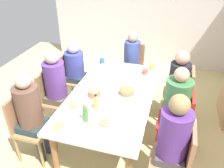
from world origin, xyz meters
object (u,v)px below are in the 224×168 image
person_4 (172,138)px  cup_2 (152,67)px  chair_0 (182,93)px  chair_2 (27,124)px  cup_3 (81,99)px  chair_3 (53,96)px  plate_1 (105,123)px  plate_2 (74,106)px  chair_5 (71,76)px  chair_6 (132,65)px  bowl_0 (94,93)px  chair_1 (180,119)px  person_6 (132,59)px  bowl_1 (127,91)px  plate_0 (59,127)px  cup_1 (145,72)px  cup_0 (102,61)px  dining_table (112,98)px  bottle_0 (96,102)px  bottle_1 (85,113)px  person_3 (56,83)px  person_1 (176,103)px  person_5 (75,68)px  person_2 (30,111)px  chair_4 (178,157)px  person_0 (178,81)px

person_4 → cup_2: size_ratio=10.91×
chair_0 → chair_2: 2.22m
cup_3 → chair_3: bearing=-116.0°
plate_1 → plate_2: 0.51m
chair_5 → chair_6: 1.15m
person_4 → bowl_0: (-0.52, -1.02, 0.02)m
chair_2 → person_4: bearing=90.0°
chair_1 → person_6: bearing=-143.7°
chair_5 → person_6: size_ratio=0.77×
chair_6 → bowl_1: size_ratio=4.37×
chair_5 → plate_0: size_ratio=3.58×
chair_6 → bowl_1: chair_6 is taller
cup_1 → cup_0: bearing=-103.6°
dining_table → chair_0: size_ratio=2.12×
cup_3 → chair_2: bearing=-59.1°
bottle_0 → bottle_1: bearing=-8.5°
chair_0 → plate_0: chair_0 is taller
dining_table → cup_1: (-0.67, 0.33, 0.11)m
chair_0 → person_3: 1.86m
person_4 → chair_6: size_ratio=1.41×
person_4 → cup_1: person_4 is taller
dining_table → person_4: person_4 is taller
person_1 → plate_1: 0.94m
person_4 → bottle_1: size_ratio=5.43×
person_1 → plate_2: (0.40, -1.19, 0.00)m
plate_0 → chair_3: bearing=-145.5°
person_5 → cup_2: bearing=100.5°
person_3 → chair_2: bearing=-8.1°
bottle_1 → bowl_1: bearing=155.4°
person_3 → cup_0: size_ratio=10.57×
dining_table → chair_3: chair_3 is taller
person_2 → person_3: 0.64m
chair_4 → bowl_1: (-0.70, -0.73, 0.26)m
cup_0 → bottle_0: size_ratio=0.59×
cup_3 → bowl_0: bearing=143.7°
bowl_1 → cup_1: 0.63m
bowl_0 → person_4: bearing=63.2°
person_0 → plate_0: 1.86m
bowl_0 → cup_0: bowl_0 is taller
bowl_0 → plate_2: bearing=-29.6°
chair_4 → chair_5: (-1.27, -1.82, 0.00)m
cup_1 → person_4: bearing=20.7°
plate_2 → bowl_0: bearing=150.4°
person_0 → bowl_0: (0.75, -1.02, 0.07)m
person_0 → person_6: bearing=-126.4°
person_6 → plate_0: bearing=-10.0°
plate_1 → bottle_1: bottle_1 is taller
plate_1 → chair_3: bearing=-120.9°
person_4 → bottle_0: bearing=-106.3°
chair_0 → bowl_1: chair_0 is taller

